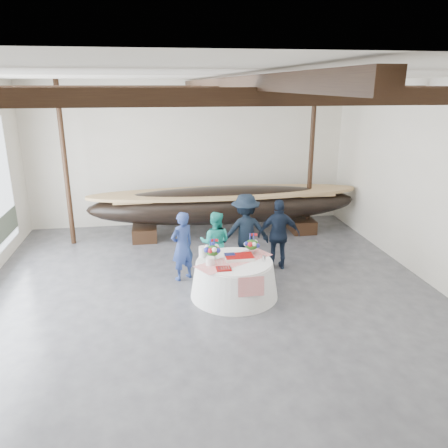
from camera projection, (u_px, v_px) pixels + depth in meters
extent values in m
cube|color=#3D3D42|center=(216.00, 310.00, 8.84)|extent=(10.00, 12.00, 0.01)
cube|color=silver|center=(189.00, 154.00, 13.80)|extent=(10.00, 0.02, 4.50)
cube|color=white|center=(214.00, 76.00, 7.47)|extent=(10.00, 12.00, 0.01)
cube|color=black|center=(263.00, 97.00, 4.25)|extent=(9.80, 0.12, 0.18)
cube|color=black|center=(223.00, 92.00, 6.60)|extent=(9.80, 0.12, 0.18)
cube|color=black|center=(204.00, 90.00, 8.95)|extent=(9.80, 0.12, 0.18)
cube|color=black|center=(193.00, 89.00, 11.30)|extent=(9.80, 0.12, 0.18)
cube|color=black|center=(214.00, 83.00, 7.50)|extent=(0.15, 11.76, 0.15)
cylinder|color=black|center=(65.00, 166.00, 11.89)|extent=(0.14, 0.14, 4.50)
cylinder|color=black|center=(311.00, 159.00, 12.93)|extent=(0.14, 0.14, 4.50)
cube|color=black|center=(145.00, 233.00, 12.81)|extent=(0.70, 0.90, 0.40)
cube|color=black|center=(302.00, 225.00, 13.53)|extent=(0.70, 0.90, 0.40)
ellipsoid|color=black|center=(225.00, 205.00, 12.94)|extent=(8.00, 1.60, 1.10)
cube|color=#9E7A4C|center=(225.00, 195.00, 12.85)|extent=(6.40, 1.05, 0.06)
cone|color=white|center=(234.00, 279.00, 9.36)|extent=(1.88, 1.88, 0.78)
cylinder|color=white|center=(234.00, 261.00, 9.24)|extent=(1.60, 1.60, 0.04)
cube|color=red|center=(234.00, 260.00, 9.23)|extent=(1.78, 1.33, 0.01)
cube|color=white|center=(239.00, 257.00, 9.31)|extent=(0.60, 0.40, 0.07)
cylinder|color=white|center=(210.00, 261.00, 8.98)|extent=(0.18, 0.18, 0.16)
cylinder|color=white|center=(203.00, 252.00, 9.40)|extent=(0.18, 0.18, 0.23)
cube|color=#680C09|center=(224.00, 269.00, 8.79)|extent=(0.30, 0.24, 0.03)
cone|color=silver|center=(264.00, 258.00, 9.19)|extent=(0.09, 0.09, 0.12)
imported|color=navy|center=(182.00, 246.00, 10.03)|extent=(0.71, 0.65, 1.63)
imported|color=teal|center=(215.00, 243.00, 10.40)|extent=(0.88, 0.77, 1.53)
imported|color=black|center=(245.00, 232.00, 10.63)|extent=(1.24, 0.75, 1.88)
imported|color=black|center=(279.00, 235.00, 10.61)|extent=(1.07, 0.53, 1.75)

